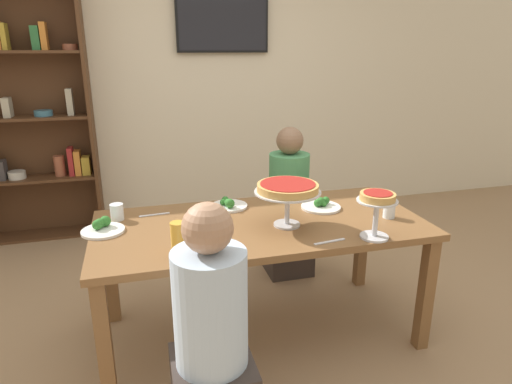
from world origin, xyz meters
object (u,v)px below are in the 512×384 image
Objects in this scene: bookshelf at (26,116)px; diner_near_left at (212,352)px; cutlery_knife_near at (330,242)px; salad_plate_spare at (321,205)px; water_glass_clear_near at (389,210)px; salad_plate_far_diner at (102,227)px; television at (223,24)px; water_glass_clear_far at (117,212)px; diner_far_right at (288,212)px; cutlery_fork_near at (154,215)px; dining_table at (261,235)px; beer_glass_amber_tall at (178,239)px; personal_pizza_stand at (377,204)px; salad_plate_near_diner at (228,205)px; deep_dish_pizza_stand at (288,190)px.

diner_near_left is (1.15, -2.77, -0.64)m from bookshelf.
bookshelf reaches higher than cutlery_knife_near.
water_glass_clear_near reaches higher than salad_plate_spare.
salad_plate_far_diner is (0.70, -1.92, -0.36)m from bookshelf.
water_glass_clear_far is at bearing -118.74° from television.
water_glass_clear_far is at bearing 173.96° from salad_plate_spare.
diner_far_right is 6.39× the size of cutlery_fork_near.
water_glass_clear_far is 0.53× the size of cutlery_fork_near.
salad_plate_spare is at bearing 64.43° from cutlery_knife_near.
beer_glass_amber_tall is at bearing -148.78° from dining_table.
personal_pizza_stand is at bearing 144.72° from cutlery_fork_near.
bookshelf reaches higher than diner_near_left.
bookshelf is 12.29× the size of cutlery_fork_near.
bookshelf reaches higher than cutlery_fork_near.
cutlery_fork_near is (-0.46, -0.01, -0.02)m from salad_plate_near_diner.
diner_far_right is 4.98× the size of salad_plate_far_diner.
bookshelf is at bearing 109.98° from salad_plate_far_diner.
salad_plate_far_diner is 1.39× the size of beer_glass_amber_tall.
bookshelf reaches higher than dining_table.
bookshelf is 23.28× the size of water_glass_clear_far.
cutlery_fork_near is at bearing -60.55° from bookshelf.
cutlery_knife_near is at bearing -88.89° from television.
cutlery_fork_near is (-1.33, 0.41, -0.04)m from water_glass_clear_near.
diner_near_left is 1.10m from personal_pizza_stand.
diner_far_right is 4.67× the size of salad_plate_spare.
bookshelf is at bearing 114.79° from beer_glass_amber_tall.
personal_pizza_stand is 2.69× the size of water_glass_clear_near.
salad_plate_near_diner reaches higher than dining_table.
deep_dish_pizza_stand is at bearing 18.77° from beer_glass_amber_tall.
water_glass_clear_near is at bearing 7.77° from beer_glass_amber_tall.
bookshelf reaches higher than deep_dish_pizza_stand.
diner_far_right is 4.97× the size of salad_plate_near_diner.
beer_glass_amber_tall is (-0.93, -1.03, 0.33)m from diner_far_right.
television is 3.80× the size of salad_plate_far_diner.
deep_dish_pizza_stand is (-0.09, -2.20, -0.95)m from television.
personal_pizza_stand is 0.31m from cutlery_knife_near.
personal_pizza_stand is at bearing -79.73° from salad_plate_spare.
dining_table is 0.88m from salad_plate_far_diner.
personal_pizza_stand is at bearing -9.48° from cutlery_knife_near.
salad_plate_spare reaches higher than cutlery_fork_near.
diner_near_left reaches higher than cutlery_knife_near.
dining_table is at bearing -6.37° from salad_plate_far_diner.
personal_pizza_stand is 0.94m from salad_plate_near_diner.
television is 1.98m from diner_far_right.
water_glass_clear_far is at bearing 64.48° from salad_plate_far_diner.
bookshelf is 3.18m from personal_pizza_stand.
bookshelf is at bearing 128.87° from deep_dish_pizza_stand.
water_glass_clear_far is at bearing 159.60° from deep_dish_pizza_stand.
deep_dish_pizza_stand is at bearing -20.05° from diner_far_right.
personal_pizza_stand is 1.50× the size of beer_glass_amber_tall.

